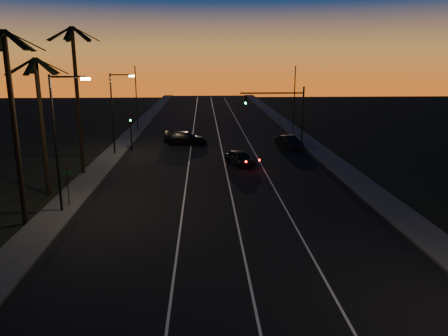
{
  "coord_description": "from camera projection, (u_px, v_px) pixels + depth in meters",
  "views": [
    {
      "loc": [
        -1.53,
        -7.92,
        9.91
      ],
      "look_at": [
        -0.2,
        20.17,
        2.88
      ],
      "focal_mm": 35.0,
      "sensor_mm": 36.0,
      "label": 1
    }
  ],
  "objects": [
    {
      "name": "palm_near",
      "position": [
        12.0,
        109.0,
        25.29
      ],
      "size": [
        4.25,
        4.16,
        11.53
      ],
      "color": "black",
      "rests_on": "ground"
    },
    {
      "name": "far_pole_left",
      "position": [
        136.0,
        98.0,
        61.84
      ],
      "size": [
        0.14,
        0.14,
        9.0
      ],
      "primitive_type": "cylinder",
      "color": "black",
      "rests_on": "ground"
    },
    {
      "name": "street_sign",
      "position": [
        68.0,
        184.0,
        29.6
      ],
      "size": [
        0.7,
        0.06,
        2.6
      ],
      "color": "black",
      "rests_on": "ground"
    },
    {
      "name": "cross_car",
      "position": [
        186.0,
        138.0,
        51.9
      ],
      "size": [
        5.6,
        3.35,
        1.52
      ],
      "color": "black",
      "rests_on": "road"
    },
    {
      "name": "sidewalk_right",
      "position": [
        344.0,
        170.0,
        39.71
      ],
      "size": [
        2.4,
        170.0,
        0.16
      ],
      "primitive_type": "cube",
      "color": "#363634",
      "rests_on": "ground"
    },
    {
      "name": "lane_stripe_mid",
      "position": [
        227.0,
        172.0,
        39.24
      ],
      "size": [
        0.12,
        160.0,
        0.01
      ],
      "primitive_type": "cube",
      "color": "silver",
      "rests_on": "road"
    },
    {
      "name": "palm_mid",
      "position": [
        41.0,
        112.0,
        31.28
      ],
      "size": [
        4.25,
        4.16,
        10.03
      ],
      "color": "black",
      "rests_on": "ground"
    },
    {
      "name": "signal_post",
      "position": [
        131.0,
        125.0,
        47.75
      ],
      "size": [
        0.28,
        0.37,
        4.2
      ],
      "color": "black",
      "rests_on": "ground"
    },
    {
      "name": "lane_stripe_left",
      "position": [
        188.0,
        173.0,
        39.08
      ],
      "size": [
        0.12,
        160.0,
        0.01
      ],
      "primitive_type": "cube",
      "color": "silver",
      "rests_on": "road"
    },
    {
      "name": "road",
      "position": [
        221.0,
        172.0,
        39.22
      ],
      "size": [
        20.0,
        170.0,
        0.01
      ],
      "primitive_type": "cube",
      "color": "black",
      "rests_on": "ground"
    },
    {
      "name": "streetlight_left_near",
      "position": [
        59.0,
        133.0,
        27.74
      ],
      "size": [
        2.55,
        0.26,
        9.0
      ],
      "color": "black",
      "rests_on": "ground"
    },
    {
      "name": "right_car",
      "position": [
        289.0,
        142.0,
        49.6
      ],
      "size": [
        2.73,
        4.64,
        1.44
      ],
      "color": "black",
      "rests_on": "road"
    },
    {
      "name": "sidewalk_left",
      "position": [
        95.0,
        173.0,
        38.68
      ],
      "size": [
        2.4,
        170.0,
        0.16
      ],
      "primitive_type": "cube",
      "color": "#363634",
      "rests_on": "ground"
    },
    {
      "name": "signal_mast",
      "position": [
        282.0,
        107.0,
        48.07
      ],
      "size": [
        7.1,
        0.41,
        7.0
      ],
      "color": "black",
      "rests_on": "ground"
    },
    {
      "name": "palm_far",
      "position": [
        77.0,
        87.0,
        36.81
      ],
      "size": [
        4.25,
        4.16,
        12.53
      ],
      "color": "black",
      "rests_on": "ground"
    },
    {
      "name": "streetlight_left_far",
      "position": [
        115.0,
        107.0,
        45.25
      ],
      "size": [
        2.55,
        0.26,
        8.5
      ],
      "color": "black",
      "rests_on": "ground"
    },
    {
      "name": "far_pole_right",
      "position": [
        294.0,
        100.0,
        59.95
      ],
      "size": [
        0.14,
        0.14,
        9.0
      ],
      "primitive_type": "cylinder",
      "color": "black",
      "rests_on": "ground"
    },
    {
      "name": "lane_stripe_right",
      "position": [
        265.0,
        172.0,
        39.4
      ],
      "size": [
        0.12,
        160.0,
        0.01
      ],
      "primitive_type": "cube",
      "color": "silver",
      "rests_on": "road"
    },
    {
      "name": "lead_car",
      "position": [
        240.0,
        158.0,
        41.76
      ],
      "size": [
        3.28,
        4.82,
        1.4
      ],
      "color": "black",
      "rests_on": "road"
    }
  ]
}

